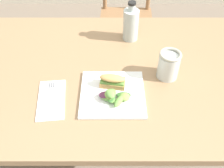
{
  "coord_description": "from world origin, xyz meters",
  "views": [
    {
      "loc": [
        -0.04,
        -0.74,
        1.51
      ],
      "look_at": [
        -0.04,
        0.02,
        0.76
      ],
      "focal_mm": 42.41,
      "sensor_mm": 36.0,
      "label": 1
    }
  ],
  "objects_px": {
    "chair_wooden_far": "(125,18)",
    "sandwich_half_front": "(112,81)",
    "mason_jar_iced_tea": "(168,66)",
    "plate_lunch": "(112,94)",
    "fork_on_napkin": "(51,96)",
    "bottle_cold_brew": "(130,26)",
    "dining_table": "(97,88)"
  },
  "relations": [
    {
      "from": "mason_jar_iced_tea",
      "to": "sandwich_half_front",
      "type": "bearing_deg",
      "value": -162.84
    },
    {
      "from": "dining_table",
      "to": "fork_on_napkin",
      "type": "distance_m",
      "value": 0.26
    },
    {
      "from": "chair_wooden_far",
      "to": "sandwich_half_front",
      "type": "relative_size",
      "value": 8.06
    },
    {
      "from": "sandwich_half_front",
      "to": "mason_jar_iced_tea",
      "type": "bearing_deg",
      "value": 17.16
    },
    {
      "from": "plate_lunch",
      "to": "sandwich_half_front",
      "type": "height_order",
      "value": "sandwich_half_front"
    },
    {
      "from": "bottle_cold_brew",
      "to": "sandwich_half_front",
      "type": "bearing_deg",
      "value": -104.26
    },
    {
      "from": "dining_table",
      "to": "sandwich_half_front",
      "type": "distance_m",
      "value": 0.2
    },
    {
      "from": "sandwich_half_front",
      "to": "mason_jar_iced_tea",
      "type": "distance_m",
      "value": 0.24
    },
    {
      "from": "plate_lunch",
      "to": "mason_jar_iced_tea",
      "type": "distance_m",
      "value": 0.26
    },
    {
      "from": "dining_table",
      "to": "chair_wooden_far",
      "type": "height_order",
      "value": "chair_wooden_far"
    },
    {
      "from": "sandwich_half_front",
      "to": "fork_on_napkin",
      "type": "distance_m",
      "value": 0.25
    },
    {
      "from": "dining_table",
      "to": "bottle_cold_brew",
      "type": "bearing_deg",
      "value": 56.2
    },
    {
      "from": "dining_table",
      "to": "bottle_cold_brew",
      "type": "distance_m",
      "value": 0.34
    },
    {
      "from": "sandwich_half_front",
      "to": "dining_table",
      "type": "bearing_deg",
      "value": 123.88
    },
    {
      "from": "dining_table",
      "to": "bottle_cold_brew",
      "type": "relative_size",
      "value": 7.28
    },
    {
      "from": "bottle_cold_brew",
      "to": "mason_jar_iced_tea",
      "type": "xyz_separation_m",
      "value": [
        0.14,
        -0.28,
        -0.02
      ]
    },
    {
      "from": "bottle_cold_brew",
      "to": "dining_table",
      "type": "bearing_deg",
      "value": -123.8
    },
    {
      "from": "fork_on_napkin",
      "to": "bottle_cold_brew",
      "type": "distance_m",
      "value": 0.52
    },
    {
      "from": "sandwich_half_front",
      "to": "bottle_cold_brew",
      "type": "distance_m",
      "value": 0.36
    },
    {
      "from": "mason_jar_iced_tea",
      "to": "plate_lunch",
      "type": "bearing_deg",
      "value": -154.46
    },
    {
      "from": "plate_lunch",
      "to": "sandwich_half_front",
      "type": "relative_size",
      "value": 2.35
    },
    {
      "from": "fork_on_napkin",
      "to": "bottle_cold_brew",
      "type": "relative_size",
      "value": 0.94
    },
    {
      "from": "dining_table",
      "to": "bottle_cold_brew",
      "type": "xyz_separation_m",
      "value": [
        0.16,
        0.24,
        0.19
      ]
    },
    {
      "from": "sandwich_half_front",
      "to": "fork_on_napkin",
      "type": "relative_size",
      "value": 0.58
    },
    {
      "from": "chair_wooden_far",
      "to": "fork_on_napkin",
      "type": "bearing_deg",
      "value": -107.72
    },
    {
      "from": "sandwich_half_front",
      "to": "bottle_cold_brew",
      "type": "xyz_separation_m",
      "value": [
        0.09,
        0.35,
        0.03
      ]
    },
    {
      "from": "chair_wooden_far",
      "to": "sandwich_half_front",
      "type": "xyz_separation_m",
      "value": [
        -0.11,
        -1.04,
        0.33
      ]
    },
    {
      "from": "chair_wooden_far",
      "to": "sandwich_half_front",
      "type": "bearing_deg",
      "value": -95.86
    },
    {
      "from": "sandwich_half_front",
      "to": "mason_jar_iced_tea",
      "type": "height_order",
      "value": "mason_jar_iced_tea"
    },
    {
      "from": "sandwich_half_front",
      "to": "fork_on_napkin",
      "type": "xyz_separation_m",
      "value": [
        -0.24,
        -0.05,
        -0.03
      ]
    },
    {
      "from": "plate_lunch",
      "to": "fork_on_napkin",
      "type": "distance_m",
      "value": 0.24
    },
    {
      "from": "fork_on_napkin",
      "to": "mason_jar_iced_tea",
      "type": "height_order",
      "value": "mason_jar_iced_tea"
    }
  ]
}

